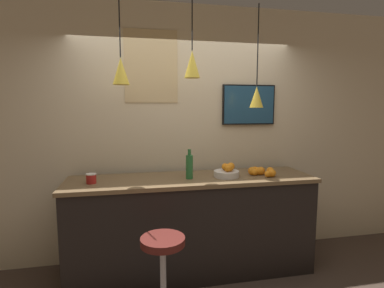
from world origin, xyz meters
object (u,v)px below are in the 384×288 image
bar_stool (163,268)px  mounted_tv (249,105)px  juice_bottle (189,166)px  fruit_bowl (227,172)px  spread_jar (91,178)px

bar_stool → mounted_tv: 2.07m
juice_bottle → fruit_bowl: bearing=0.0°
fruit_bowl → mounted_tv: mounted_tv is taller
bar_stool → fruit_bowl: size_ratio=2.73×
fruit_bowl → juice_bottle: (-0.40, -0.00, 0.07)m
juice_bottle → bar_stool: bearing=-117.7°
fruit_bowl → spread_jar: 1.36m
bar_stool → juice_bottle: juice_bottle is taller
juice_bottle → mounted_tv: bearing=28.7°
bar_stool → juice_bottle: bearing=62.3°
bar_stool → fruit_bowl: (0.75, 0.66, 0.62)m
juice_bottle → mounted_tv: 1.11m
fruit_bowl → mounted_tv: size_ratio=0.41×
juice_bottle → mounted_tv: size_ratio=0.47×
bar_stool → fruit_bowl: fruit_bowl is taller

